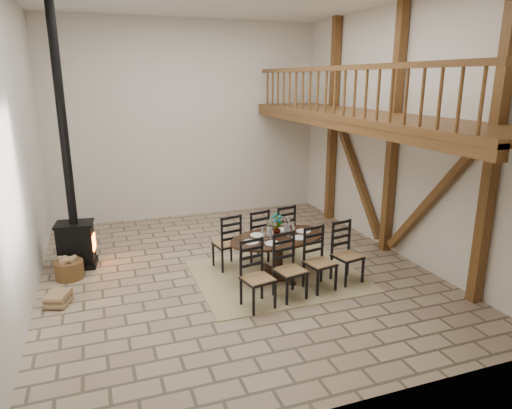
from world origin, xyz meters
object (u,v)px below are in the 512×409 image
object	(u,v)px
log_stack	(58,299)
log_basket	(69,269)
dining_table	(281,258)
wood_stove	(73,212)

from	to	relation	value
log_stack	log_basket	bearing A→B (deg)	82.60
dining_table	log_stack	distance (m)	3.82
dining_table	log_basket	bearing A→B (deg)	149.03
log_basket	log_stack	size ratio (longest dim) A/B	0.95
dining_table	wood_stove	bearing A→B (deg)	141.15
log_stack	dining_table	bearing A→B (deg)	-3.88
dining_table	log_basket	world-z (taller)	dining_table
wood_stove	log_basket	world-z (taller)	wood_stove
dining_table	log_basket	size ratio (longest dim) A/B	4.85
wood_stove	log_stack	size ratio (longest dim) A/B	9.38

